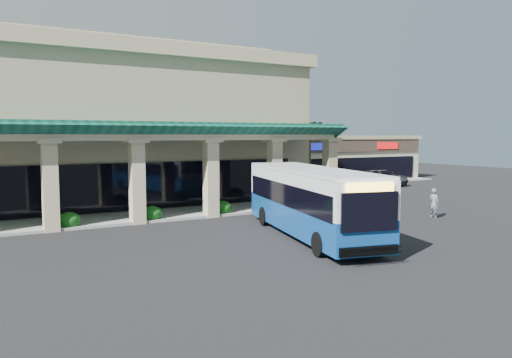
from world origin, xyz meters
TOP-DOWN VIEW (x-y plane):
  - ground at (0.00, 0.00)m, footprint 110.00×110.00m
  - main_building at (-8.00, 16.00)m, footprint 30.80×14.80m
  - arcade at (-8.00, 6.80)m, footprint 30.00×6.20m
  - strip_mall at (18.00, 24.00)m, footprint 22.50×12.50m
  - palm_0 at (8.50, 11.00)m, footprint 2.40×2.40m
  - palm_1 at (9.50, 14.00)m, footprint 2.40×2.40m
  - broadleaf_tree at (7.50, 19.00)m, footprint 2.60×2.60m
  - transit_bus at (-1.30, -2.49)m, footprint 5.47×12.22m
  - pedestrian at (8.31, -1.78)m, footprint 0.46×0.67m
  - car_silver at (10.84, 13.13)m, footprint 1.90×4.56m
  - car_red at (16.06, 13.96)m, footprint 3.54×5.16m
  - car_gray at (20.02, 14.45)m, footprint 2.84×5.54m

SIDE VIEW (x-z plane):
  - ground at x=0.00m, z-range 0.00..0.00m
  - car_red at x=16.06m, z-range 0.00..1.39m
  - car_gray at x=20.02m, z-range 0.00..1.49m
  - car_silver at x=10.84m, z-range 0.00..1.54m
  - pedestrian at x=8.31m, z-range 0.00..1.79m
  - transit_bus at x=-1.30m, z-range 0.00..3.32m
  - broadleaf_tree at x=7.50m, z-range 0.00..4.81m
  - strip_mall at x=18.00m, z-range 0.00..4.90m
  - arcade at x=-8.00m, z-range 0.00..5.70m
  - palm_1 at x=9.50m, z-range 0.00..5.80m
  - palm_0 at x=8.50m, z-range 0.00..6.60m
  - main_building at x=-8.00m, z-range 0.00..11.35m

